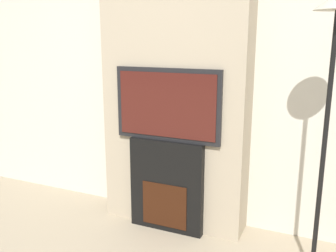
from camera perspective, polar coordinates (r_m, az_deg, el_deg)
name	(u,v)px	position (r m, az deg, el deg)	size (l,w,h in m)	color
wall_back	(184,60)	(3.12, 2.43, 10.05)	(6.00, 0.06, 2.70)	silver
chimney_breast	(176,61)	(2.96, 1.16, 9.88)	(1.17, 0.29, 2.70)	tan
fireplace	(168,185)	(3.05, -0.01, -8.98)	(0.61, 0.15, 0.75)	black
television	(168,105)	(2.86, -0.03, 3.27)	(0.86, 0.07, 0.56)	black
floor_lamp	(331,76)	(2.38, 23.61, 6.95)	(0.27, 0.27, 1.78)	black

